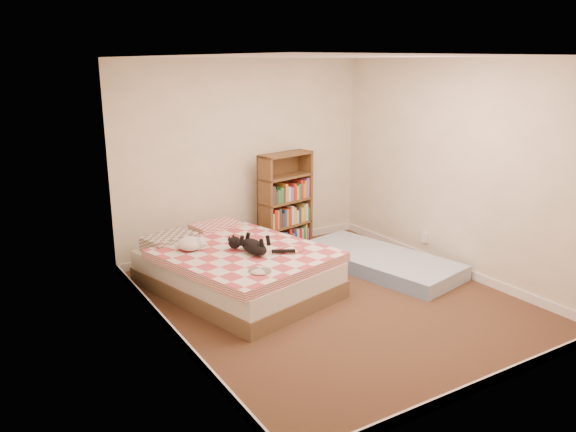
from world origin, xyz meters
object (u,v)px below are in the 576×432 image
white_dog (191,244)px  black_cat (253,246)px  floor_mattress (379,261)px  bed (235,268)px  bookshelf (285,212)px

white_dog → black_cat: bearing=-41.3°
floor_mattress → white_dog: 2.34m
bed → bookshelf: 1.56m
white_dog → bed: bearing=-22.5°
black_cat → white_dog: (-0.53, 0.41, -0.00)m
bookshelf → black_cat: 1.66m
floor_mattress → black_cat: (-1.71, 0.07, 0.48)m
bed → bookshelf: bearing=23.4°
bed → black_cat: black_cat is taller
black_cat → white_dog: size_ratio=2.43×
black_cat → bookshelf: bearing=14.8°
black_cat → bed: bearing=76.7°
black_cat → white_dog: bearing=109.9°
bed → white_dog: size_ratio=7.64×
bed → white_dog: (-0.44, 0.15, 0.31)m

